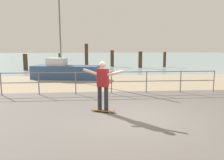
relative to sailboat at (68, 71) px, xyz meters
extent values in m
cube|color=#605B56|center=(2.82, -9.46, -0.52)|extent=(24.00, 10.00, 0.04)
cube|color=tan|center=(2.82, -1.46, -0.52)|extent=(24.00, 6.00, 0.04)
cube|color=#849EA3|center=(2.82, 26.54, -0.52)|extent=(72.00, 50.00, 0.04)
cylinder|color=slate|center=(-2.44, -4.86, 0.00)|extent=(0.05, 0.05, 1.05)
cylinder|color=slate|center=(-0.79, -4.86, 0.00)|extent=(0.05, 0.05, 1.05)
cylinder|color=slate|center=(0.86, -4.86, 0.00)|extent=(0.05, 0.05, 1.05)
cylinder|color=slate|center=(2.51, -4.86, 0.00)|extent=(0.05, 0.05, 1.05)
cylinder|color=slate|center=(4.16, -4.86, 0.00)|extent=(0.05, 0.05, 1.05)
cylinder|color=slate|center=(5.82, -4.86, 0.00)|extent=(0.05, 0.05, 1.05)
cylinder|color=slate|center=(7.47, -4.86, 0.00)|extent=(0.05, 0.05, 1.05)
cylinder|color=slate|center=(1.69, -4.86, 0.50)|extent=(11.55, 0.04, 0.04)
cylinder|color=slate|center=(1.69, -4.86, 0.05)|extent=(11.55, 0.04, 0.04)
cube|color=#335184|center=(-0.16, 0.04, -0.07)|extent=(4.60, 2.35, 0.90)
cone|color=#335184|center=(1.99, -0.46, -0.07)|extent=(1.24, 0.99, 0.77)
cylinder|color=slate|center=(-0.45, 0.10, 2.69)|extent=(0.10, 0.10, 4.64)
cube|color=silver|center=(-0.74, 0.17, 0.63)|extent=(1.37, 1.14, 0.50)
cube|color=brown|center=(1.99, -7.79, -0.45)|extent=(0.81, 0.53, 0.02)
cylinder|color=#3FBF59|center=(1.70, -7.74, -0.49)|extent=(0.07, 0.05, 0.06)
cylinder|color=#3FBF59|center=(1.77, -7.60, -0.49)|extent=(0.07, 0.05, 0.06)
cylinder|color=#3FBF59|center=(2.20, -7.99, -0.49)|extent=(0.07, 0.05, 0.06)
cylinder|color=#3FBF59|center=(2.28, -7.85, -0.49)|extent=(0.07, 0.05, 0.06)
cylinder|color=#26262B|center=(1.88, -7.74, -0.04)|extent=(0.14, 0.14, 0.80)
cylinder|color=#26262B|center=(2.10, -7.85, -0.04)|extent=(0.14, 0.14, 0.80)
cube|color=maroon|center=(1.99, -7.79, 0.66)|extent=(0.41, 0.34, 0.60)
sphere|color=beige|center=(1.99, -7.79, 1.10)|extent=(0.22, 0.22, 0.22)
cylinder|color=beige|center=(1.59, -7.60, 0.84)|extent=(0.54, 0.33, 0.23)
cylinder|color=beige|center=(2.39, -7.99, 0.84)|extent=(0.54, 0.33, 0.23)
cylinder|color=#422D1E|center=(-4.33, 5.54, 0.21)|extent=(0.39, 0.39, 1.48)
cylinder|color=#422D1E|center=(-1.67, 8.14, 0.19)|extent=(0.28, 0.28, 1.44)
cylinder|color=#422D1E|center=(1.00, 8.38, 0.67)|extent=(0.35, 0.35, 2.38)
cylinder|color=#422D1E|center=(3.66, 8.51, 0.33)|extent=(0.37, 0.37, 1.71)
cylinder|color=#422D1E|center=(6.33, 6.99, 0.29)|extent=(0.38, 0.38, 1.62)
cylinder|color=#422D1E|center=(8.99, 7.62, 0.25)|extent=(0.29, 0.29, 1.56)
camera|label=1|loc=(1.68, -15.21, 1.73)|focal=36.45mm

